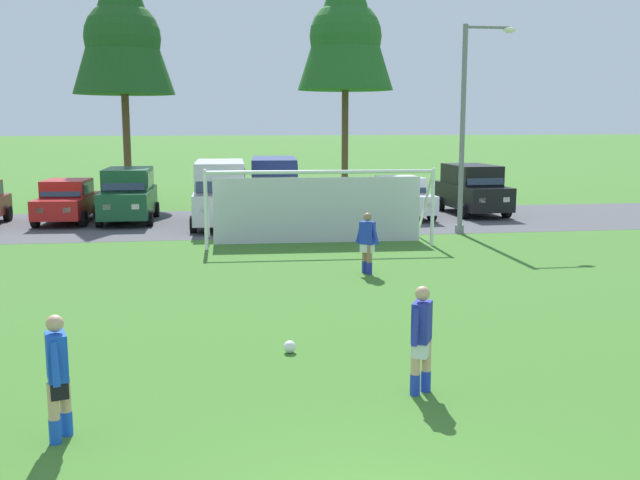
# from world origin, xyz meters

# --- Properties ---
(ground_plane) EXTENTS (400.00, 400.00, 0.00)m
(ground_plane) POSITION_xyz_m (0.00, 15.00, 0.00)
(ground_plane) COLOR #3D7028
(parking_lot_strip) EXTENTS (52.00, 8.40, 0.01)m
(parking_lot_strip) POSITION_xyz_m (0.00, 23.15, 0.00)
(parking_lot_strip) COLOR #4C4C51
(parking_lot_strip) RESTS_ON ground
(soccer_ball) EXTENTS (0.22, 0.22, 0.22)m
(soccer_ball) POSITION_xyz_m (-0.09, 6.14, 0.11)
(soccer_ball) COLOR white
(soccer_ball) RESTS_ON ground
(soccer_goal) EXTENTS (7.49, 2.22, 2.57)m
(soccer_goal) POSITION_xyz_m (2.12, 17.59, 1.29)
(soccer_goal) COLOR white
(soccer_goal) RESTS_ON ground
(player_striker_near) EXTENTS (0.58, 0.58, 1.64)m
(player_striker_near) POSITION_xyz_m (2.69, 12.58, 0.82)
(player_striker_near) COLOR #936B4C
(player_striker_near) RESTS_ON ground
(player_midfield_center) EXTENTS (0.50, 0.65, 1.64)m
(player_midfield_center) POSITION_xyz_m (1.63, 3.94, 0.82)
(player_midfield_center) COLOR tan
(player_midfield_center) RESTS_ON ground
(player_defender_far) EXTENTS (0.33, 0.75, 1.64)m
(player_defender_far) POSITION_xyz_m (-3.37, 3.07, 0.82)
(player_defender_far) COLOR tan
(player_defender_far) RESTS_ON ground
(parked_car_slot_left) EXTENTS (2.23, 4.30, 1.72)m
(parked_car_slot_left) POSITION_xyz_m (-7.11, 24.19, 0.88)
(parked_car_slot_left) COLOR red
(parked_car_slot_left) RESTS_ON ground
(parked_car_slot_center_left) EXTENTS (2.20, 4.63, 2.16)m
(parked_car_slot_center_left) POSITION_xyz_m (-4.69, 24.10, 1.11)
(parked_car_slot_center_left) COLOR #194C2D
(parked_car_slot_center_left) RESTS_ON ground
(parked_car_slot_center) EXTENTS (2.29, 4.85, 2.52)m
(parked_car_slot_center) POSITION_xyz_m (-1.03, 22.12, 1.34)
(parked_car_slot_center) COLOR #B2B2BC
(parked_car_slot_center) RESTS_ON ground
(parked_car_slot_center_right) EXTENTS (2.48, 4.94, 2.52)m
(parked_car_slot_center_right) POSITION_xyz_m (1.26, 24.38, 1.34)
(parked_car_slot_center_right) COLOR navy
(parked_car_slot_center_right) RESTS_ON ground
(parked_car_slot_right) EXTENTS (2.23, 4.30, 1.72)m
(parked_car_slot_right) POSITION_xyz_m (6.57, 23.71, 0.88)
(parked_car_slot_right) COLOR silver
(parked_car_slot_right) RESTS_ON ground
(parked_car_slot_far_right) EXTENTS (2.28, 4.67, 2.16)m
(parked_car_slot_far_right) POSITION_xyz_m (9.95, 24.35, 1.11)
(parked_car_slot_far_right) COLOR black
(parked_car_slot_far_right) RESTS_ON ground
(tree_left_edge) EXTENTS (4.79, 4.79, 12.77)m
(tree_left_edge) POSITION_xyz_m (-5.35, 30.44, 8.79)
(tree_left_edge) COLOR brown
(tree_left_edge) RESTS_ON ground
(tree_mid_left) EXTENTS (5.13, 5.13, 13.68)m
(tree_mid_left) POSITION_xyz_m (5.91, 33.17, 9.42)
(tree_mid_left) COLOR brown
(tree_mid_left) RESTS_ON ground
(street_lamp) EXTENTS (2.00, 0.32, 7.39)m
(street_lamp) POSITION_xyz_m (7.73, 19.09, 3.83)
(street_lamp) COLOR slate
(street_lamp) RESTS_ON ground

